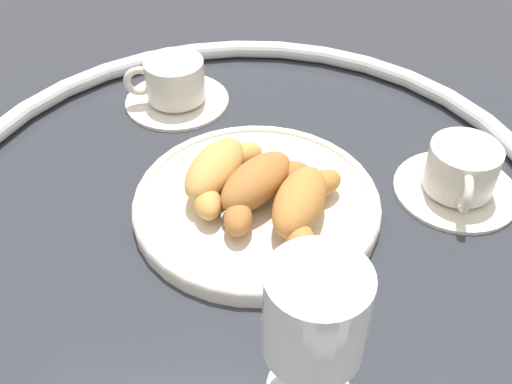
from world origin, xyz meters
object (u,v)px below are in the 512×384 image
Objects in this scene: pastry_plate at (256,206)px; juice_glass_left at (315,319)px; croissant_small at (258,187)px; coffee_cup_near at (175,85)px; croissant_large at (218,171)px; coffee_cup_far at (460,174)px; croissant_extra at (303,203)px.

juice_glass_left reaches higher than pastry_plate.
pastry_plate is 0.03m from croissant_small.
croissant_small is (0.00, 0.00, 0.03)m from pastry_plate.
croissant_small is 0.90× the size of coffee_cup_near.
juice_glass_left is at bearing 27.55° from coffee_cup_near.
juice_glass_left is (0.22, 0.11, 0.05)m from croissant_large.
coffee_cup_near and coffee_cup_far have the same top height.
coffee_cup_far is (-0.05, 0.26, -0.01)m from croissant_large.
croissant_large and croissant_extra have the same top height.
croissant_large is at bearing -79.93° from coffee_cup_far.
coffee_cup_far is at bearing 151.45° from juice_glass_left.
pastry_plate is 1.99× the size of croissant_large.
croissant_extra is 0.96× the size of juice_glass_left.
coffee_cup_near is 1.00× the size of coffee_cup_far.
croissant_extra is at bearing -173.14° from juice_glass_left.
croissant_extra is 0.99× the size of coffee_cup_far.
croissant_large and coffee_cup_far have the same top height.
croissant_large is 0.97× the size of coffee_cup_near.
juice_glass_left is (0.18, 0.02, 0.05)m from croissant_extra.
coffee_cup_near is at bearing -110.64° from coffee_cup_far.
croissant_large is at bearing -152.17° from juice_glass_left.
croissant_small is 0.91× the size of croissant_extra.
croissant_small is 0.05m from croissant_extra.
croissant_large is (-0.02, -0.04, 0.03)m from pastry_plate.
coffee_cup_near is at bearing -145.09° from croissant_small.
croissant_large is 0.26m from coffee_cup_far.
coffee_cup_near is (-0.20, -0.14, -0.01)m from croissant_small.
pastry_plate is 0.06m from croissant_extra.
coffee_cup_near is 0.45m from juice_glass_left.
croissant_small is 0.24m from coffee_cup_near.
croissant_extra reaches higher than pastry_plate.
croissant_large reaches higher than pastry_plate.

